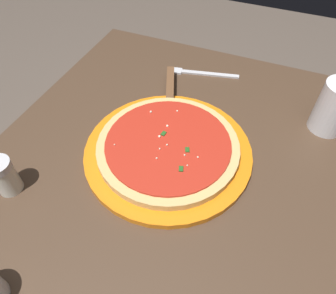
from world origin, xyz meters
name	(u,v)px	position (x,y,z in m)	size (l,w,h in m)	color
ground_plane	(167,290)	(0.00, 0.00, 0.00)	(5.00, 5.00, 0.00)	brown
restaurant_table	(167,212)	(0.00, 0.00, 0.58)	(0.91, 0.75, 0.74)	black
serving_plate	(168,151)	(-0.05, -0.02, 0.74)	(0.34, 0.34, 0.01)	orange
pizza	(168,146)	(-0.05, -0.02, 0.76)	(0.28, 0.28, 0.02)	#DBB26B
pizza_server	(170,96)	(-0.20, -0.07, 0.75)	(0.22, 0.12, 0.01)	silver
cup_tall_drink	(334,107)	(-0.25, 0.27, 0.79)	(0.07, 0.07, 0.11)	silver
fork	(199,73)	(-0.33, -0.05, 0.74)	(0.06, 0.19, 0.00)	silver
parmesan_shaker	(4,176)	(0.14, -0.25, 0.77)	(0.05, 0.05, 0.07)	silver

